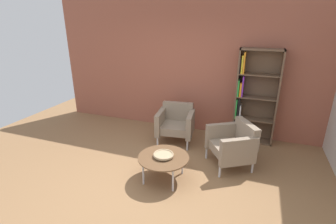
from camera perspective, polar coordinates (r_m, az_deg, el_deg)
name	(u,v)px	position (r m, az deg, el deg)	size (l,w,h in m)	color
ground_plane	(144,188)	(3.94, -5.44, -17.07)	(8.32, 8.32, 0.00)	olive
brick_back_panel	(190,66)	(5.53, 5.13, 10.47)	(6.40, 0.12, 2.90)	#9E5642
bookshelf_tall	(253,97)	(5.26, 18.96, 3.30)	(0.80, 0.30, 1.90)	brown
coffee_table_low	(163,158)	(3.92, -1.05, -10.62)	(0.80, 0.80, 0.40)	brown
decorative_bowl	(163,155)	(3.89, -1.06, -9.81)	(0.32, 0.32, 0.05)	tan
armchair_near_window	(176,123)	(5.10, 1.83, -2.43)	(0.79, 0.74, 0.78)	gray
armchair_by_bookshelf	(233,144)	(4.40, 14.82, -7.03)	(0.92, 0.94, 0.78)	gray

